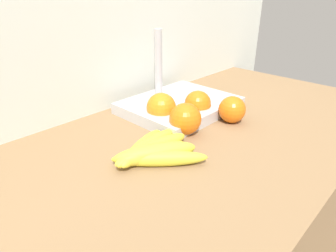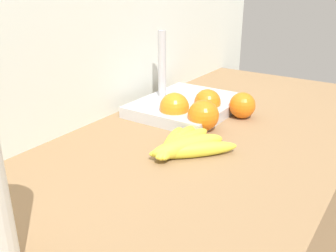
{
  "view_description": "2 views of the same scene",
  "coord_description": "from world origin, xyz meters",
  "px_view_note": "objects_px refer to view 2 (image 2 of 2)",
  "views": [
    {
      "loc": [
        -0.47,
        -0.4,
        1.22
      ],
      "look_at": [
        -0.0,
        0.04,
        0.91
      ],
      "focal_mm": 31.35,
      "sensor_mm": 36.0,
      "label": 1
    },
    {
      "loc": [
        -0.77,
        -0.4,
        1.25
      ],
      "look_at": [
        -0.06,
        0.07,
        0.91
      ],
      "focal_mm": 40.41,
      "sensor_mm": 36.0,
      "label": 2
    }
  ],
  "objects_px": {
    "orange_center": "(242,105)",
    "orange_back_right": "(203,115)",
    "banana_bunch": "(184,145)",
    "orange_far_right": "(207,102)",
    "orange_right": "(174,107)",
    "sink_basin": "(186,104)"
  },
  "relations": [
    {
      "from": "orange_right",
      "to": "orange_center",
      "type": "relative_size",
      "value": 1.11
    },
    {
      "from": "orange_center",
      "to": "sink_basin",
      "type": "height_order",
      "value": "sink_basin"
    },
    {
      "from": "banana_bunch",
      "to": "orange_right",
      "type": "distance_m",
      "value": 0.2
    },
    {
      "from": "banana_bunch",
      "to": "sink_basin",
      "type": "bearing_deg",
      "value": 30.1
    },
    {
      "from": "orange_center",
      "to": "orange_far_right",
      "type": "height_order",
      "value": "orange_far_right"
    },
    {
      "from": "banana_bunch",
      "to": "orange_right",
      "type": "bearing_deg",
      "value": 38.98
    },
    {
      "from": "banana_bunch",
      "to": "orange_right",
      "type": "xyz_separation_m",
      "value": [
        0.16,
        0.13,
        0.02
      ]
    },
    {
      "from": "orange_far_right",
      "to": "banana_bunch",
      "type": "bearing_deg",
      "value": -163.59
    },
    {
      "from": "orange_center",
      "to": "sink_basin",
      "type": "distance_m",
      "value": 0.17
    },
    {
      "from": "orange_right",
      "to": "orange_center",
      "type": "bearing_deg",
      "value": -47.59
    },
    {
      "from": "orange_back_right",
      "to": "banana_bunch",
      "type": "bearing_deg",
      "value": -168.98
    },
    {
      "from": "orange_center",
      "to": "orange_back_right",
      "type": "height_order",
      "value": "orange_back_right"
    },
    {
      "from": "orange_back_right",
      "to": "orange_far_right",
      "type": "height_order",
      "value": "orange_back_right"
    },
    {
      "from": "banana_bunch",
      "to": "orange_back_right",
      "type": "xyz_separation_m",
      "value": [
        0.14,
        0.03,
        0.02
      ]
    },
    {
      "from": "orange_center",
      "to": "orange_back_right",
      "type": "distance_m",
      "value": 0.15
    },
    {
      "from": "orange_back_right",
      "to": "orange_right",
      "type": "bearing_deg",
      "value": 83.28
    },
    {
      "from": "orange_right",
      "to": "banana_bunch",
      "type": "bearing_deg",
      "value": -141.02
    },
    {
      "from": "orange_right",
      "to": "orange_back_right",
      "type": "height_order",
      "value": "same"
    },
    {
      "from": "orange_center",
      "to": "orange_far_right",
      "type": "distance_m",
      "value": 0.1
    },
    {
      "from": "banana_bunch",
      "to": "sink_basin",
      "type": "relative_size",
      "value": 0.63
    },
    {
      "from": "orange_back_right",
      "to": "orange_far_right",
      "type": "bearing_deg",
      "value": 23.07
    },
    {
      "from": "banana_bunch",
      "to": "orange_right",
      "type": "relative_size",
      "value": 2.45
    }
  ]
}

